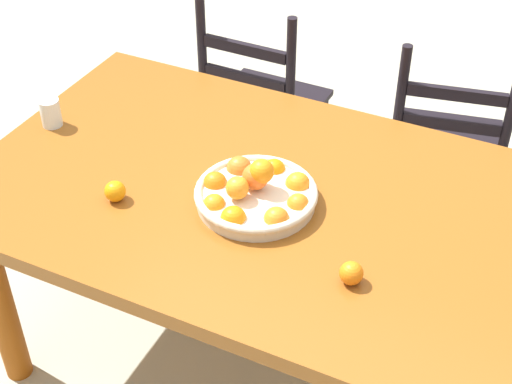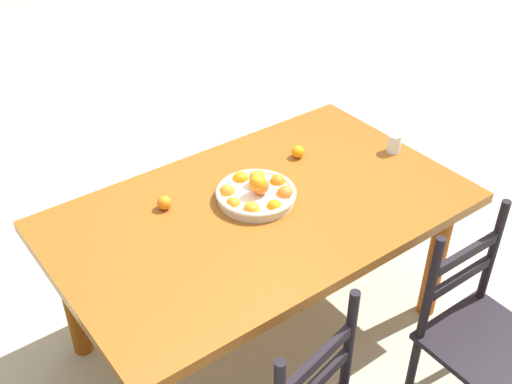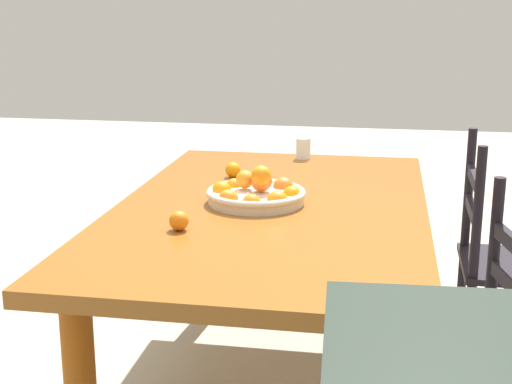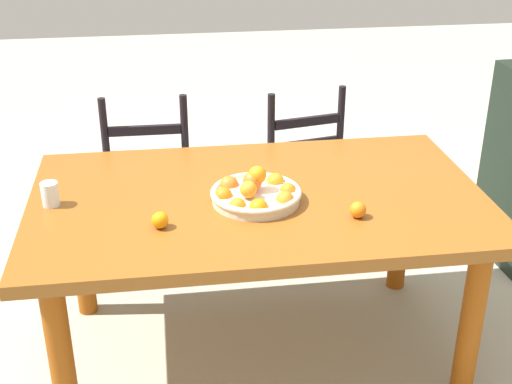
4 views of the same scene
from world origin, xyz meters
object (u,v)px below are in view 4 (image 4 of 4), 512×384
Objects in this scene: fruit_bowl at (256,193)px; drinking_glass at (50,194)px; orange_loose_0 at (358,210)px; chair_near_window at (294,171)px; orange_loose_1 at (160,220)px; chair_by_cabinet at (150,182)px; dining_table at (258,216)px.

fruit_bowl is 3.75× the size of drinking_glass.
orange_loose_0 is at bearing -13.03° from drinking_glass.
orange_loose_0 is at bearing -27.26° from fruit_bowl.
chair_near_window is 15.11× the size of orange_loose_1.
dining_table is at bearing 117.26° from chair_by_cabinet.
chair_by_cabinet reaches higher than chair_near_window.
chair_by_cabinet reaches higher than orange_loose_0.
chair_near_window is 1.45m from drinking_glass.
chair_by_cabinet is 1.07m from fruit_bowl.
orange_loose_0 is 0.66× the size of drinking_glass.
chair_by_cabinet is (-0.75, -0.03, 0.00)m from chair_near_window.
fruit_bowl reaches higher than drinking_glass.
chair_near_window is 15.06× the size of orange_loose_0.
orange_loose_0 is (0.35, -0.18, -0.00)m from fruit_bowl.
orange_loose_0 is at bearing 78.91° from chair_near_window.
orange_loose_1 is at bearing 178.23° from orange_loose_0.
fruit_bowl is 0.39m from orange_loose_1.
chair_by_cabinet is at bearing 114.22° from fruit_bowl.
chair_near_window is 2.64× the size of fruit_bowl.
orange_loose_1 is (0.05, -1.08, 0.34)m from chair_by_cabinet.
dining_table is 0.14m from fruit_bowl.
drinking_glass is at bearing 149.63° from orange_loose_1.
fruit_bowl is at bearing -5.82° from drinking_glass.
drinking_glass is at bearing 178.37° from dining_table.
orange_loose_0 is at bearing -35.43° from dining_table.
dining_table is 1.92× the size of chair_near_window.
fruit_bowl is at bearing -107.96° from dining_table.
orange_loose_0 is 1.00× the size of orange_loose_1.
drinking_glass is at bearing 166.97° from orange_loose_0.
chair_near_window is at bearing 57.78° from orange_loose_1.
fruit_bowl is 0.39m from orange_loose_0.
orange_loose_0 is (0.76, -1.10, 0.34)m from chair_by_cabinet.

